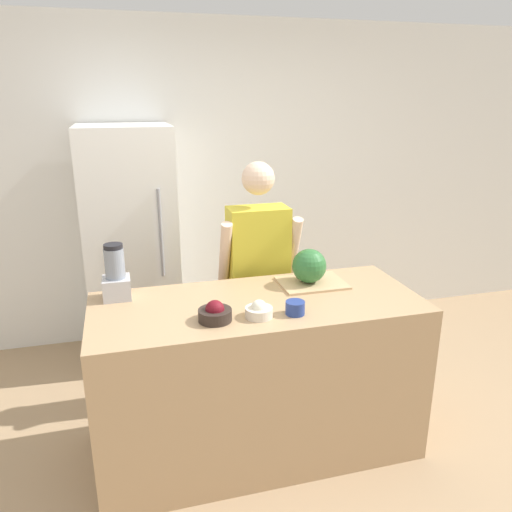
% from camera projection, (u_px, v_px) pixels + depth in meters
% --- Properties ---
extents(ground_plane, '(14.00, 14.00, 0.00)m').
position_uv_depth(ground_plane, '(277.00, 489.00, 2.67)').
color(ground_plane, tan).
extents(wall_back, '(8.00, 0.06, 2.60)m').
position_uv_depth(wall_back, '(203.00, 184.00, 4.19)').
color(wall_back, white).
rests_on(wall_back, ground_plane).
extents(counter_island, '(1.81, 0.76, 0.93)m').
position_uv_depth(counter_island, '(258.00, 376.00, 2.88)').
color(counter_island, tan).
rests_on(counter_island, ground_plane).
extents(refrigerator, '(0.67, 0.67, 1.81)m').
position_uv_depth(refrigerator, '(132.00, 247.00, 3.81)').
color(refrigerator, white).
rests_on(refrigerator, ground_plane).
extents(person, '(0.53, 0.26, 1.62)m').
position_uv_depth(person, '(258.00, 280.00, 3.34)').
color(person, '#4C608C').
rests_on(person, ground_plane).
extents(cutting_board, '(0.39, 0.30, 0.01)m').
position_uv_depth(cutting_board, '(312.00, 283.00, 2.98)').
color(cutting_board, tan).
rests_on(cutting_board, counter_island).
extents(watermelon, '(0.20, 0.20, 0.20)m').
position_uv_depth(watermelon, '(309.00, 266.00, 2.95)').
color(watermelon, '#2D6B33').
rests_on(watermelon, cutting_board).
extents(bowl_cherries, '(0.17, 0.17, 0.11)m').
position_uv_depth(bowl_cherries, '(215.00, 313.00, 2.49)').
color(bowl_cherries, '#2D231E').
rests_on(bowl_cherries, counter_island).
extents(bowl_cream, '(0.14, 0.14, 0.09)m').
position_uv_depth(bowl_cream, '(259.00, 311.00, 2.53)').
color(bowl_cream, beige).
rests_on(bowl_cream, counter_island).
extents(bowl_small_blue, '(0.10, 0.10, 0.07)m').
position_uv_depth(bowl_small_blue, '(295.00, 308.00, 2.57)').
color(bowl_small_blue, navy).
rests_on(bowl_small_blue, counter_island).
extents(blender, '(0.15, 0.15, 0.31)m').
position_uv_depth(blender, '(116.00, 276.00, 2.74)').
color(blender, '#B7B7BC').
rests_on(blender, counter_island).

